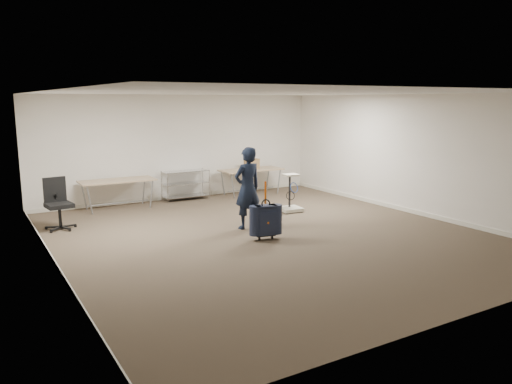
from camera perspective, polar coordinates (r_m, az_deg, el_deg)
ground at (r=10.02m, az=1.38°, el=-4.94°), size 9.00×9.00×0.00m
room_shell at (r=11.16m, az=-2.38°, el=-3.06°), size 8.00×9.00×9.00m
folding_table_left at (r=12.71m, az=-15.56°, el=1.11°), size 1.80×0.75×0.73m
folding_table_right at (r=14.16m, az=-0.57°, el=2.43°), size 1.80×0.75×0.73m
wire_shelf at (r=13.59m, az=-8.05°, el=0.97°), size 1.22×0.47×0.80m
person at (r=10.36m, az=-0.97°, el=0.45°), size 0.66×0.47×1.72m
suitcase at (r=9.59m, az=1.12°, el=-3.24°), size 0.46×0.32×1.14m
office_chair at (r=11.20m, az=-21.57°, el=-2.31°), size 0.65×0.65×1.07m
equipment_cart at (r=12.08m, az=3.97°, el=-1.11°), size 0.55×0.55×0.92m
cardboard_box at (r=14.23m, az=-0.49°, el=3.25°), size 0.38×0.28×0.28m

